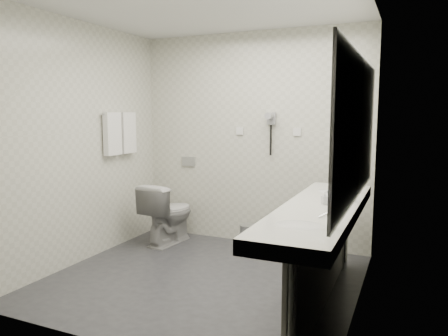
% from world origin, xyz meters
% --- Properties ---
extents(floor, '(2.80, 2.80, 0.00)m').
position_xyz_m(floor, '(0.00, 0.00, 0.00)').
color(floor, '#2B2C31').
rests_on(floor, ground).
extents(ceiling, '(2.80, 2.80, 0.00)m').
position_xyz_m(ceiling, '(0.00, 0.00, 2.50)').
color(ceiling, silver).
rests_on(ceiling, wall_back).
extents(wall_back, '(2.80, 0.00, 2.80)m').
position_xyz_m(wall_back, '(0.00, 1.30, 1.25)').
color(wall_back, beige).
rests_on(wall_back, floor).
extents(wall_front, '(2.80, 0.00, 2.80)m').
position_xyz_m(wall_front, '(0.00, -1.30, 1.25)').
color(wall_front, beige).
rests_on(wall_front, floor).
extents(wall_left, '(0.00, 2.60, 2.60)m').
position_xyz_m(wall_left, '(-1.40, 0.00, 1.25)').
color(wall_left, beige).
rests_on(wall_left, floor).
extents(wall_right, '(0.00, 2.60, 2.60)m').
position_xyz_m(wall_right, '(1.40, 0.00, 1.25)').
color(wall_right, beige).
rests_on(wall_right, floor).
extents(vanity_counter, '(0.55, 2.20, 0.10)m').
position_xyz_m(vanity_counter, '(1.12, -0.20, 0.80)').
color(vanity_counter, silver).
rests_on(vanity_counter, floor).
extents(vanity_panel, '(0.03, 2.15, 0.75)m').
position_xyz_m(vanity_panel, '(1.15, -0.20, 0.38)').
color(vanity_panel, gray).
rests_on(vanity_panel, floor).
extents(vanity_post_near, '(0.06, 0.06, 0.75)m').
position_xyz_m(vanity_post_near, '(1.18, -1.24, 0.38)').
color(vanity_post_near, silver).
rests_on(vanity_post_near, floor).
extents(vanity_post_far, '(0.06, 0.06, 0.75)m').
position_xyz_m(vanity_post_far, '(1.18, 0.84, 0.38)').
color(vanity_post_far, silver).
rests_on(vanity_post_far, floor).
extents(mirror, '(0.02, 2.20, 1.05)m').
position_xyz_m(mirror, '(1.39, -0.20, 1.45)').
color(mirror, '#B2BCC6').
rests_on(mirror, wall_right).
extents(basin_near, '(0.40, 0.31, 0.05)m').
position_xyz_m(basin_near, '(1.12, -0.85, 0.83)').
color(basin_near, silver).
rests_on(basin_near, vanity_counter).
extents(basin_far, '(0.40, 0.31, 0.05)m').
position_xyz_m(basin_far, '(1.12, 0.45, 0.83)').
color(basin_far, silver).
rests_on(basin_far, vanity_counter).
extents(faucet_near, '(0.04, 0.04, 0.15)m').
position_xyz_m(faucet_near, '(1.32, -0.85, 0.92)').
color(faucet_near, silver).
rests_on(faucet_near, vanity_counter).
extents(faucet_far, '(0.04, 0.04, 0.15)m').
position_xyz_m(faucet_far, '(1.32, 0.45, 0.92)').
color(faucet_far, silver).
rests_on(faucet_far, vanity_counter).
extents(soap_bottle_a, '(0.06, 0.06, 0.10)m').
position_xyz_m(soap_bottle_a, '(1.15, -0.15, 0.90)').
color(soap_bottle_a, silver).
rests_on(soap_bottle_a, vanity_counter).
extents(soap_bottle_b, '(0.09, 0.09, 0.09)m').
position_xyz_m(soap_bottle_b, '(1.15, -0.03, 0.90)').
color(soap_bottle_b, silver).
rests_on(soap_bottle_b, vanity_counter).
extents(glass_left, '(0.07, 0.07, 0.12)m').
position_xyz_m(glass_left, '(1.33, 0.04, 0.91)').
color(glass_left, silver).
rests_on(glass_left, vanity_counter).
extents(toilet, '(0.49, 0.77, 0.73)m').
position_xyz_m(toilet, '(-0.89, 0.85, 0.37)').
color(toilet, silver).
rests_on(toilet, floor).
extents(flush_plate, '(0.18, 0.02, 0.12)m').
position_xyz_m(flush_plate, '(-0.85, 1.29, 0.95)').
color(flush_plate, '#B2B5BA').
rests_on(flush_plate, wall_back).
extents(pedal_bin, '(0.25, 0.25, 0.29)m').
position_xyz_m(pedal_bin, '(0.10, 0.96, 0.14)').
color(pedal_bin, '#B2B5BA').
rests_on(pedal_bin, floor).
extents(bin_lid, '(0.21, 0.21, 0.02)m').
position_xyz_m(bin_lid, '(0.10, 0.96, 0.30)').
color(bin_lid, '#B2B5BA').
rests_on(bin_lid, pedal_bin).
extents(towel_rail, '(0.02, 0.62, 0.02)m').
position_xyz_m(towel_rail, '(-1.35, 0.55, 1.55)').
color(towel_rail, silver).
rests_on(towel_rail, wall_left).
extents(towel_near, '(0.07, 0.24, 0.48)m').
position_xyz_m(towel_near, '(-1.34, 0.41, 1.33)').
color(towel_near, white).
rests_on(towel_near, towel_rail).
extents(towel_far, '(0.07, 0.24, 0.48)m').
position_xyz_m(towel_far, '(-1.34, 0.69, 1.33)').
color(towel_far, white).
rests_on(towel_far, towel_rail).
extents(dryer_cradle, '(0.10, 0.04, 0.14)m').
position_xyz_m(dryer_cradle, '(0.25, 1.27, 1.50)').
color(dryer_cradle, gray).
rests_on(dryer_cradle, wall_back).
extents(dryer_barrel, '(0.08, 0.14, 0.08)m').
position_xyz_m(dryer_barrel, '(0.25, 1.20, 1.53)').
color(dryer_barrel, gray).
rests_on(dryer_barrel, dryer_cradle).
extents(dryer_cord, '(0.02, 0.02, 0.35)m').
position_xyz_m(dryer_cord, '(0.25, 1.26, 1.25)').
color(dryer_cord, black).
rests_on(dryer_cord, dryer_cradle).
extents(switch_plate_a, '(0.09, 0.02, 0.09)m').
position_xyz_m(switch_plate_a, '(-0.15, 1.29, 1.35)').
color(switch_plate_a, silver).
rests_on(switch_plate_a, wall_back).
extents(switch_plate_b, '(0.09, 0.02, 0.09)m').
position_xyz_m(switch_plate_b, '(0.55, 1.29, 1.35)').
color(switch_plate_b, silver).
rests_on(switch_plate_b, wall_back).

